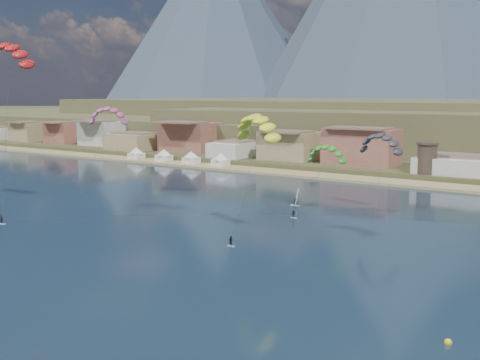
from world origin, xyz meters
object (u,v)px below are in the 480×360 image
object	(u,v)px
kitesurfer_green	(326,152)
windsurfer	(296,200)
watchtower	(427,158)
kitesurfer_red	(9,52)
kitesurfer_yellow	(258,124)
buoy	(448,342)

from	to	relation	value
kitesurfer_green	windsurfer	distance (m)	14.05
watchtower	kitesurfer_red	world-z (taller)	kitesurfer_red
windsurfer	kitesurfer_red	bearing A→B (deg)	-139.05
kitesurfer_yellow	kitesurfer_green	world-z (taller)	kitesurfer_yellow
windsurfer	buoy	world-z (taller)	windsurfer
windsurfer	buoy	xyz separation A→B (m)	(45.72, -52.74, -1.04)
kitesurfer_yellow	windsurfer	size ratio (longest dim) A/B	5.77
watchtower	kitesurfer_red	bearing A→B (deg)	-122.28
kitesurfer_yellow	buoy	bearing A→B (deg)	-34.26
kitesurfer_red	kitesurfer_green	size ratio (longest dim) A/B	2.27
kitesurfer_yellow	windsurfer	distance (m)	32.69
kitesurfer_green	windsurfer	world-z (taller)	kitesurfer_green
watchtower	buoy	bearing A→B (deg)	-72.06
windsurfer	buoy	distance (m)	69.80
kitesurfer_red	watchtower	bearing A→B (deg)	57.72
kitesurfer_red	kitesurfer_yellow	bearing A→B (deg)	11.98
kitesurfer_red	buoy	xyz separation A→B (m)	(88.69, -15.44, -31.35)
kitesurfer_yellow	kitesurfer_green	size ratio (longest dim) A/B	1.41
kitesurfer_red	windsurfer	bearing A→B (deg)	40.95
kitesurfer_green	buoy	xyz separation A→B (m)	(37.49, -49.97, -12.09)
kitesurfer_red	buoy	size ratio (longest dim) A/B	44.46
watchtower	kitesurfer_green	world-z (taller)	kitesurfer_green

